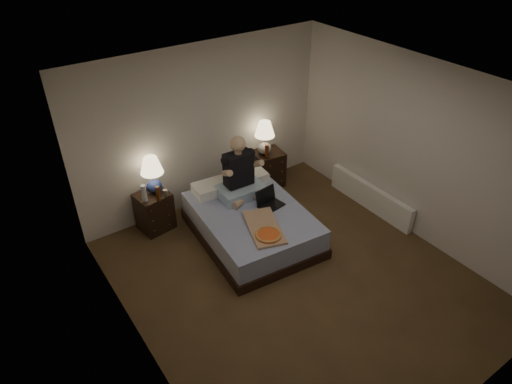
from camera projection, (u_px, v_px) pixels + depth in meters
floor at (296, 279)px, 5.87m from camera, size 4.00×4.50×0.00m
ceiling at (308, 95)px, 4.48m from camera, size 4.00×4.50×0.00m
wall_back at (204, 128)px, 6.71m from camera, size 4.00×0.00×2.50m
wall_front at (481, 330)px, 3.64m from camera, size 4.00×0.00×2.50m
wall_left at (135, 269)px, 4.22m from camera, size 0.00×4.50×2.50m
wall_right at (416, 150)px, 6.13m from camera, size 0.00×4.50×2.50m
bed at (252, 224)px, 6.45m from camera, size 1.53×1.94×0.45m
nightstand_left at (155, 211)px, 6.60m from camera, size 0.50×0.46×0.59m
nightstand_right at (268, 168)px, 7.57m from camera, size 0.52×0.48×0.61m
lamp_left at (153, 175)px, 6.33m from camera, size 0.33×0.33×0.56m
lamp_right at (265, 138)px, 7.22m from camera, size 0.35×0.35×0.56m
water_bottle at (144, 193)px, 6.23m from camera, size 0.07×0.07×0.25m
soda_can at (166, 193)px, 6.38m from camera, size 0.07×0.07×0.10m
beer_bottle_left at (158, 194)px, 6.24m from camera, size 0.06×0.06×0.23m
beer_bottle_right at (267, 151)px, 7.20m from camera, size 0.06×0.06×0.23m
person at (240, 168)px, 6.39m from camera, size 0.68×0.54×0.93m
laptop at (271, 199)px, 6.36m from camera, size 0.38×0.32×0.24m
pizza_box at (268, 235)px, 5.82m from camera, size 0.62×0.85×0.08m
radiator at (370, 197)px, 7.06m from camera, size 0.10×1.60×0.40m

